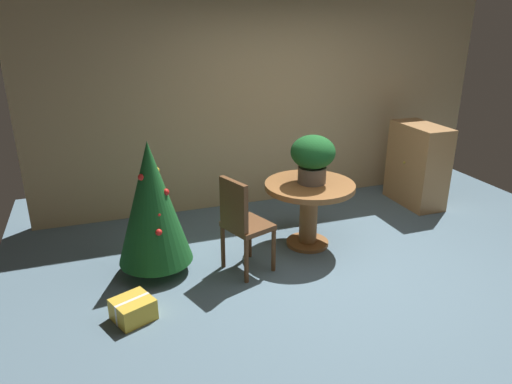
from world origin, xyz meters
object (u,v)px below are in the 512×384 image
object	(u,v)px
round_dining_table	(309,200)
wooden_chair_left	(242,221)
holiday_tree	(152,203)
gift_box_gold	(133,309)
flower_vase	(313,156)
wooden_cabinet	(417,165)

from	to	relation	value
round_dining_table	wooden_chair_left	xyz separation A→B (m)	(-0.85, -0.31, 0.02)
holiday_tree	wooden_chair_left	bearing A→B (deg)	-19.35
wooden_chair_left	holiday_tree	distance (m)	0.86
round_dining_table	gift_box_gold	bearing A→B (deg)	-158.86
round_dining_table	flower_vase	size ratio (longest dim) A/B	1.87
wooden_chair_left	gift_box_gold	size ratio (longest dim) A/B	2.46
round_dining_table	gift_box_gold	distance (m)	2.13
holiday_tree	gift_box_gold	distance (m)	1.01
wooden_chair_left	holiday_tree	world-z (taller)	holiday_tree
wooden_chair_left	wooden_cabinet	bearing A→B (deg)	19.27
round_dining_table	gift_box_gold	size ratio (longest dim) A/B	2.42
holiday_tree	gift_box_gold	world-z (taller)	holiday_tree
round_dining_table	wooden_cabinet	distance (m)	1.97
holiday_tree	wooden_cabinet	world-z (taller)	holiday_tree
holiday_tree	flower_vase	bearing A→B (deg)	1.63
wooden_cabinet	flower_vase	bearing A→B (deg)	-161.24
wooden_chair_left	flower_vase	bearing A→B (deg)	20.32
holiday_tree	gift_box_gold	size ratio (longest dim) A/B	3.36
gift_box_gold	wooden_cabinet	size ratio (longest dim) A/B	0.37
holiday_tree	wooden_cabinet	distance (m)	3.58
flower_vase	wooden_chair_left	bearing A→B (deg)	-159.68
wooden_chair_left	holiday_tree	bearing A→B (deg)	160.65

